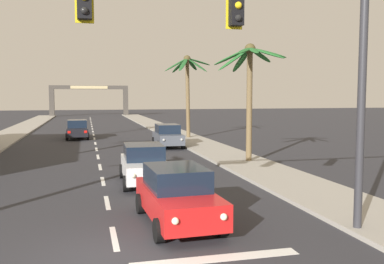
{
  "coord_description": "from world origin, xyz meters",
  "views": [
    {
      "loc": [
        -0.65,
        -9.67,
        3.74
      ],
      "look_at": [
        3.77,
        8.0,
        2.2
      ],
      "focal_mm": 39.62,
      "sensor_mm": 36.0,
      "label": 1
    }
  ],
  "objects_px": {
    "sedan_lead_at_stop_bar": "(177,195)",
    "sedan_parked_nearest_kerb": "(168,136)",
    "traffic_signal_mast": "(243,37)",
    "sedan_oncoming_far": "(77,129)",
    "palm_right_second": "(250,72)",
    "sedan_third_in_queue": "(144,164)",
    "palm_right_third": "(188,79)",
    "town_gateway_arch": "(89,96)"
  },
  "relations": [
    {
      "from": "sedan_lead_at_stop_bar",
      "to": "sedan_parked_nearest_kerb",
      "type": "height_order",
      "value": "same"
    },
    {
      "from": "traffic_signal_mast",
      "to": "sedan_lead_at_stop_bar",
      "type": "bearing_deg",
      "value": 121.88
    },
    {
      "from": "sedan_oncoming_far",
      "to": "palm_right_second",
      "type": "bearing_deg",
      "value": -59.62
    },
    {
      "from": "sedan_oncoming_far",
      "to": "sedan_parked_nearest_kerb",
      "type": "relative_size",
      "value": 1.0
    },
    {
      "from": "sedan_oncoming_far",
      "to": "palm_right_second",
      "type": "relative_size",
      "value": 0.67
    },
    {
      "from": "palm_right_second",
      "to": "sedan_oncoming_far",
      "type": "bearing_deg",
      "value": 120.38
    },
    {
      "from": "traffic_signal_mast",
      "to": "sedan_third_in_queue",
      "type": "bearing_deg",
      "value": 100.07
    },
    {
      "from": "sedan_parked_nearest_kerb",
      "to": "traffic_signal_mast",
      "type": "bearing_deg",
      "value": -95.58
    },
    {
      "from": "traffic_signal_mast",
      "to": "sedan_oncoming_far",
      "type": "xyz_separation_m",
      "value": [
        -4.58,
        28.48,
        -4.35
      ]
    },
    {
      "from": "sedan_parked_nearest_kerb",
      "to": "palm_right_third",
      "type": "height_order",
      "value": "palm_right_third"
    },
    {
      "from": "sedan_oncoming_far",
      "to": "town_gateway_arch",
      "type": "height_order",
      "value": "town_gateway_arch"
    },
    {
      "from": "sedan_oncoming_far",
      "to": "palm_right_third",
      "type": "height_order",
      "value": "palm_right_third"
    },
    {
      "from": "sedan_third_in_queue",
      "to": "sedan_oncoming_far",
      "type": "height_order",
      "value": "same"
    },
    {
      "from": "sedan_third_in_queue",
      "to": "palm_right_second",
      "type": "bearing_deg",
      "value": 32.41
    },
    {
      "from": "sedan_third_in_queue",
      "to": "town_gateway_arch",
      "type": "distance_m",
      "value": 64.8
    },
    {
      "from": "sedan_oncoming_far",
      "to": "sedan_parked_nearest_kerb",
      "type": "xyz_separation_m",
      "value": [
        6.59,
        -7.9,
        0.0
      ]
    },
    {
      "from": "sedan_oncoming_far",
      "to": "sedan_parked_nearest_kerb",
      "type": "height_order",
      "value": "same"
    },
    {
      "from": "palm_right_second",
      "to": "town_gateway_arch",
      "type": "height_order",
      "value": "palm_right_second"
    },
    {
      "from": "sedan_parked_nearest_kerb",
      "to": "sedan_lead_at_stop_bar",
      "type": "bearing_deg",
      "value": -99.94
    },
    {
      "from": "sedan_third_in_queue",
      "to": "palm_right_third",
      "type": "relative_size",
      "value": 0.62
    },
    {
      "from": "traffic_signal_mast",
      "to": "sedan_oncoming_far",
      "type": "height_order",
      "value": "traffic_signal_mast"
    },
    {
      "from": "sedan_parked_nearest_kerb",
      "to": "town_gateway_arch",
      "type": "distance_m",
      "value": 52.47
    },
    {
      "from": "sedan_oncoming_far",
      "to": "town_gateway_arch",
      "type": "distance_m",
      "value": 44.36
    },
    {
      "from": "sedan_oncoming_far",
      "to": "sedan_third_in_queue",
      "type": "bearing_deg",
      "value": -81.24
    },
    {
      "from": "palm_right_second",
      "to": "palm_right_third",
      "type": "distance_m",
      "value": 14.13
    },
    {
      "from": "sedan_third_in_queue",
      "to": "palm_right_second",
      "type": "height_order",
      "value": "palm_right_second"
    },
    {
      "from": "sedan_third_in_queue",
      "to": "town_gateway_arch",
      "type": "bearing_deg",
      "value": 91.52
    },
    {
      "from": "sedan_oncoming_far",
      "to": "sedan_parked_nearest_kerb",
      "type": "bearing_deg",
      "value": -50.16
    },
    {
      "from": "palm_right_third",
      "to": "town_gateway_arch",
      "type": "height_order",
      "value": "palm_right_third"
    },
    {
      "from": "sedan_parked_nearest_kerb",
      "to": "sedan_oncoming_far",
      "type": "bearing_deg",
      "value": 129.84
    },
    {
      "from": "traffic_signal_mast",
      "to": "palm_right_second",
      "type": "relative_size",
      "value": 1.64
    },
    {
      "from": "sedan_third_in_queue",
      "to": "town_gateway_arch",
      "type": "relative_size",
      "value": 0.31
    },
    {
      "from": "palm_right_third",
      "to": "town_gateway_arch",
      "type": "bearing_deg",
      "value": 99.78
    },
    {
      "from": "traffic_signal_mast",
      "to": "palm_right_second",
      "type": "distance_m",
      "value": 13.1
    },
    {
      "from": "sedan_lead_at_stop_bar",
      "to": "sedan_parked_nearest_kerb",
      "type": "relative_size",
      "value": 1.0
    },
    {
      "from": "sedan_lead_at_stop_bar",
      "to": "sedan_third_in_queue",
      "type": "xyz_separation_m",
      "value": [
        -0.18,
        6.01,
        0.0
      ]
    },
    {
      "from": "sedan_third_in_queue",
      "to": "sedan_lead_at_stop_bar",
      "type": "bearing_deg",
      "value": -88.3
    },
    {
      "from": "traffic_signal_mast",
      "to": "sedan_oncoming_far",
      "type": "distance_m",
      "value": 29.17
    },
    {
      "from": "sedan_lead_at_stop_bar",
      "to": "sedan_third_in_queue",
      "type": "distance_m",
      "value": 6.01
    },
    {
      "from": "sedan_third_in_queue",
      "to": "palm_right_second",
      "type": "distance_m",
      "value": 8.72
    },
    {
      "from": "sedan_lead_at_stop_bar",
      "to": "palm_right_third",
      "type": "distance_m",
      "value": 25.38
    },
    {
      "from": "traffic_signal_mast",
      "to": "sedan_third_in_queue",
      "type": "height_order",
      "value": "traffic_signal_mast"
    }
  ]
}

